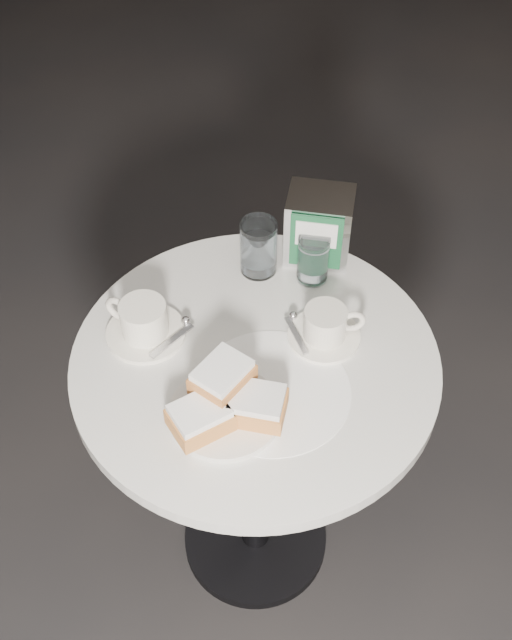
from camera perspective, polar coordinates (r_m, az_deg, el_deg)
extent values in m
plane|color=black|center=(2.14, -0.04, -15.43)|extent=(7.00, 7.00, 0.00)
cylinder|color=black|center=(2.13, -0.04, -15.25)|extent=(0.36, 0.36, 0.03)
cylinder|color=black|center=(1.82, -0.05, -10.29)|extent=(0.07, 0.07, 0.70)
cylinder|color=white|center=(1.53, -0.06, -3.07)|extent=(0.70, 0.70, 0.03)
cylinder|color=white|center=(1.47, 1.15, -5.04)|extent=(0.32, 0.32, 0.00)
cylinder|color=silver|center=(1.43, -2.21, -6.61)|extent=(0.25, 0.25, 0.01)
cube|color=#CE833F|center=(1.39, -3.98, -7.10)|extent=(0.13, 0.12, 0.04)
cube|color=white|center=(1.37, -4.04, -6.48)|extent=(0.12, 0.11, 0.01)
cube|color=#D28440|center=(1.40, 0.05, -6.22)|extent=(0.11, 0.09, 0.04)
cube|color=white|center=(1.38, 0.05, -5.59)|extent=(0.10, 0.08, 0.01)
cube|color=#C1783B|center=(1.40, -2.40, -4.25)|extent=(0.12, 0.13, 0.04)
cube|color=white|center=(1.38, -2.43, -3.59)|extent=(0.11, 0.12, 0.01)
cylinder|color=white|center=(1.56, -7.84, -0.92)|extent=(0.20, 0.20, 0.01)
cylinder|color=white|center=(1.53, -7.99, 0.07)|extent=(0.12, 0.12, 0.07)
cylinder|color=#90674F|center=(1.51, -8.10, 0.79)|extent=(0.11, 0.11, 0.00)
torus|color=silver|center=(1.56, -9.78, 0.79)|extent=(0.06, 0.03, 0.06)
cube|color=#B5B4B9|center=(1.53, -6.01, -1.47)|extent=(0.08, 0.09, 0.00)
sphere|color=#B5B5BA|center=(1.56, -5.01, -0.06)|extent=(0.02, 0.02, 0.02)
cylinder|color=white|center=(1.55, 4.85, -1.14)|extent=(0.16, 0.16, 0.01)
cylinder|color=silver|center=(1.52, 4.93, -0.24)|extent=(0.10, 0.10, 0.06)
cylinder|color=#835C47|center=(1.50, 5.00, 0.42)|extent=(0.09, 0.09, 0.00)
torus|color=silver|center=(1.53, 6.88, -0.10)|extent=(0.05, 0.02, 0.05)
cube|color=silver|center=(1.53, 2.89, -1.10)|extent=(0.05, 0.09, 0.00)
sphere|color=silver|center=(1.56, 2.66, 0.32)|extent=(0.02, 0.02, 0.02)
cylinder|color=silver|center=(1.63, 0.18, 5.20)|extent=(0.10, 0.10, 0.12)
cylinder|color=silver|center=(1.64, 0.18, 5.08)|extent=(0.09, 0.09, 0.10)
cylinder|color=white|center=(1.63, 4.08, 4.36)|extent=(0.08, 0.08, 0.10)
cylinder|color=white|center=(1.63, 4.08, 4.26)|extent=(0.07, 0.07, 0.09)
cube|color=silver|center=(1.66, 4.51, 6.71)|extent=(0.14, 0.12, 0.16)
cube|color=#185531|center=(1.62, 4.28, 5.55)|extent=(0.11, 0.01, 0.13)
cube|color=white|center=(1.60, 4.31, 6.05)|extent=(0.08, 0.01, 0.06)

